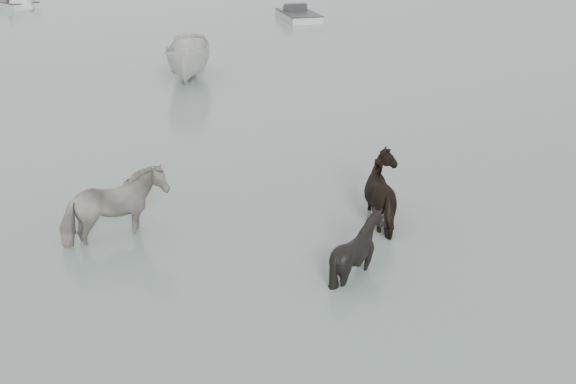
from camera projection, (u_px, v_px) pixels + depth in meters
name	position (u px, v px, depth m)	size (l,w,h in m)	color
ground	(357.00, 269.00, 12.42)	(140.00, 140.00, 0.00)	slate
pony_pinto	(113.00, 199.00, 13.18)	(0.89, 1.95, 1.64)	black
pony_dark	(392.00, 181.00, 14.07)	(1.60, 1.37, 1.61)	black
pony_black	(358.00, 235.00, 12.09)	(1.12, 1.26, 1.38)	black
boat_small	(189.00, 57.00, 25.34)	(1.48, 3.93, 1.52)	beige
skiff_port	(299.00, 12.00, 37.74)	(4.94, 1.60, 0.75)	#A5A7A5
skiff_mid	(13.00, 1.00, 42.06)	(4.70, 1.60, 0.75)	#A4A6A3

